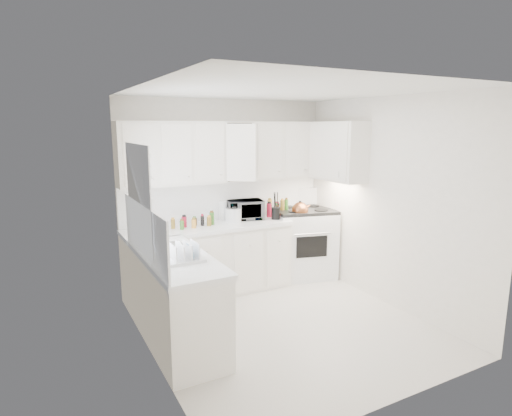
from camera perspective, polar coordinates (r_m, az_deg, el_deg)
floor at (r=5.06m, az=3.87°, el=-15.40°), size 3.20×3.20×0.00m
ceiling at (r=4.55m, az=4.30°, el=15.39°), size 3.20×3.20×0.00m
wall_back at (r=6.03m, az=-4.03°, el=1.90°), size 3.00×0.00×3.00m
wall_front at (r=3.43m, az=18.48°, el=-5.64°), size 3.00×0.00×3.00m
wall_left at (r=4.06m, az=-14.20°, el=-2.86°), size 0.00×3.20×3.20m
wall_right at (r=5.57m, az=17.28°, el=0.68°), size 0.00×3.20×3.20m
window_blinds at (r=4.35m, az=-15.22°, el=1.36°), size 0.06×0.96×1.06m
lower_cabinets_back at (r=5.81m, az=-6.24°, el=-7.12°), size 2.22×0.60×0.90m
lower_cabinets_left at (r=4.58m, az=-10.60°, el=-12.30°), size 0.60×1.60×0.90m
countertop_back at (r=5.67m, az=-6.30°, el=-2.58°), size 2.24×0.64×0.05m
countertop_left at (r=4.42m, az=-10.69°, el=-6.61°), size 0.64×1.62×0.05m
backsplash_back at (r=6.03m, az=-3.98°, el=1.19°), size 2.98×0.02×0.55m
backsplash_left at (r=4.27m, az=-14.68°, el=-3.25°), size 0.02×1.60×0.55m
upper_cabinets_back at (r=5.85m, az=-3.39°, el=3.61°), size 3.00×0.33×0.80m
upper_cabinets_right at (r=6.03m, az=10.75°, el=3.66°), size 0.33×0.90×0.80m
sink at (r=4.71m, az=-12.04°, el=-3.76°), size 0.42×0.38×0.30m
stove at (r=6.44m, az=6.38°, el=-3.37°), size 1.01×0.90×1.32m
tea_kettle at (r=6.12m, az=5.91°, el=-0.14°), size 0.34×0.30×0.27m
frying_pan at (r=6.60m, az=6.94°, el=-0.30°), size 0.42×0.54×0.04m
microwave at (r=5.99m, az=-1.47°, el=0.06°), size 0.53×0.37×0.33m
rice_cooker at (r=5.85m, az=-3.05°, el=-0.76°), size 0.26×0.26×0.22m
paper_towel at (r=5.96m, az=-4.47°, el=-0.31°), size 0.12×0.12×0.27m
utensil_crock at (r=5.98m, az=2.66°, el=0.36°), size 0.16×0.16×0.40m
dish_rack at (r=4.21m, az=-9.74°, el=-5.64°), size 0.38×0.29×0.21m
spice_left_0 at (r=5.62m, az=-11.17°, el=-1.89°), size 0.06×0.06×0.13m
spice_left_1 at (r=5.56m, az=-10.16°, el=-2.00°), size 0.06×0.06×0.13m
spice_left_2 at (r=5.67m, az=-9.72°, el=-1.74°), size 0.06×0.06×0.13m
spice_left_3 at (r=5.61m, az=-8.70°, el=-1.85°), size 0.06×0.06×0.13m
spice_left_4 at (r=5.71m, az=-8.29°, el=-1.60°), size 0.06×0.06×0.13m
spice_left_5 at (r=5.66m, az=-7.27°, el=-1.70°), size 0.06×0.06×0.13m
spice_left_6 at (r=5.77m, az=-6.89°, el=-1.45°), size 0.06×0.06×0.13m
spice_left_7 at (r=5.71m, az=-5.86°, el=-1.55°), size 0.06×0.06×0.13m
sauce_right_0 at (r=6.21m, az=1.43°, el=-0.20°), size 0.06×0.06×0.19m
sauce_right_1 at (r=6.18m, az=2.14°, el=-0.25°), size 0.06×0.06×0.19m
sauce_right_2 at (r=6.26m, az=2.30°, el=-0.11°), size 0.06×0.06×0.19m
sauce_right_3 at (r=6.24m, az=3.02°, el=-0.16°), size 0.06×0.06×0.19m
sauce_right_4 at (r=6.31m, az=3.16°, el=-0.02°), size 0.06×0.06×0.19m
sauce_right_5 at (r=6.29m, az=3.88°, el=-0.07°), size 0.06×0.06×0.19m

